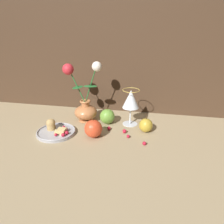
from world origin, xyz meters
name	(u,v)px	position (x,y,z in m)	size (l,w,h in m)	color
ground_plane	(97,129)	(0.00, 0.00, 0.00)	(2.40, 2.40, 0.00)	#9E8966
vase	(85,104)	(-0.08, 0.09, 0.10)	(0.19, 0.12, 0.31)	#B77042
plate_with_pastries	(56,131)	(-0.18, -0.08, 0.01)	(0.18, 0.18, 0.07)	#A3A3A8
wine_glass	(131,100)	(0.16, 0.09, 0.13)	(0.08, 0.08, 0.18)	silver
apple_beside_vase	(107,116)	(0.04, 0.07, 0.04)	(0.08, 0.08, 0.09)	#669938
apple_near_glass	(146,125)	(0.24, 0.02, 0.03)	(0.07, 0.07, 0.08)	#B2932D
apple_at_table_edge	(93,129)	(0.01, -0.08, 0.04)	(0.08, 0.08, 0.09)	#D14223
berry_near_plate	(128,136)	(0.17, -0.06, 0.01)	(0.02, 0.02, 0.02)	#AD192D
berry_front_center	(124,131)	(0.14, -0.02, 0.01)	(0.02, 0.02, 0.02)	#AD192D
berry_by_glass_stem	(144,143)	(0.24, -0.11, 0.01)	(0.02, 0.02, 0.02)	#AD192D
berry_under_candlestick	(109,128)	(0.06, 0.00, 0.01)	(0.02, 0.02, 0.02)	#AD192D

